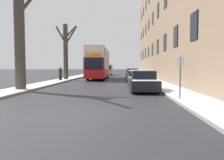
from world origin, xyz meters
TOP-DOWN VIEW (x-y plane):
  - ground_plane at (0.00, 0.00)m, footprint 320.00×320.00m
  - sidewalk_left at (-5.58, 53.00)m, footprint 2.08×130.00m
  - sidewalk_right at (5.58, 53.00)m, footprint 2.08×130.00m
  - terrace_facade_right at (11.11, 25.54)m, footprint 9.10×48.73m
  - bare_tree_left_0 at (-5.37, 7.39)m, footprint 1.74×3.74m
  - bare_tree_left_1 at (-5.38, 20.34)m, footprint 2.71×2.60m
  - double_decker_bus at (-1.40, 23.37)m, footprint 2.49×11.35m
  - parked_car_0 at (3.45, 7.49)m, footprint 1.85×3.99m
  - parked_car_1 at (3.45, 13.29)m, footprint 1.77×4.28m
  - parked_car_2 at (3.45, 18.44)m, footprint 1.88×4.31m
  - parked_car_3 at (3.45, 24.04)m, footprint 1.74×4.49m
  - parked_car_4 at (3.45, 29.34)m, footprint 1.75×4.10m
  - oncoming_van at (-1.08, 39.06)m, footprint 1.97×5.07m
  - pedestrian_left_sidewalk at (-5.38, 17.68)m, footprint 0.38×0.38m
  - street_sign_post at (4.84, 3.01)m, footprint 0.32×0.07m

SIDE VIEW (x-z plane):
  - ground_plane at x=0.00m, z-range 0.00..0.00m
  - sidewalk_left at x=-5.58m, z-range 0.00..0.16m
  - sidewalk_right at x=5.58m, z-range 0.00..0.16m
  - parked_car_4 at x=3.45m, z-range -0.05..1.28m
  - parked_car_2 at x=3.45m, z-range -0.05..1.31m
  - parked_car_1 at x=3.45m, z-range -0.06..1.35m
  - parked_car_0 at x=3.45m, z-range -0.07..1.46m
  - parked_car_3 at x=3.45m, z-range -0.07..1.49m
  - pedestrian_left_sidewalk at x=-5.38m, z-range 0.09..1.85m
  - oncoming_van at x=-1.08m, z-range 0.09..2.25m
  - street_sign_post at x=4.84m, z-range 0.18..2.43m
  - double_decker_bus at x=-1.40m, z-range 0.29..4.64m
  - bare_tree_left_1 at x=-5.38m, z-range 0.37..7.65m
  - bare_tree_left_0 at x=-5.37m, z-range -0.11..8.48m
  - terrace_facade_right at x=11.11m, z-range 0.00..17.32m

